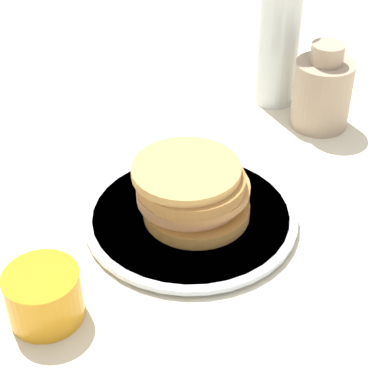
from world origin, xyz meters
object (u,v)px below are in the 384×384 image
pancake_stack (192,191)px  cream_jug (322,91)px  juice_glass (44,296)px  water_bottle_near (279,33)px  plate (192,216)px

pancake_stack → cream_jug: bearing=-48.2°
juice_glass → water_bottle_near: bearing=-39.9°
pancake_stack → plate: bearing=-178.8°
pancake_stack → juice_glass: size_ratio=1.80×
pancake_stack → juice_glass: bearing=127.7°
pancake_stack → water_bottle_near: bearing=-31.7°
plate → water_bottle_near: 0.36m
cream_jug → water_bottle_near: bearing=31.8°
juice_glass → water_bottle_near: size_ratio=0.33×
water_bottle_near → plate: bearing=148.5°
juice_glass → cream_jug: bearing=-49.9°
plate → cream_jug: bearing=-47.9°
pancake_stack → cream_jug: 0.31m
cream_jug → water_bottle_near: (0.08, 0.05, 0.06)m
water_bottle_near → cream_jug: bearing=-148.2°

